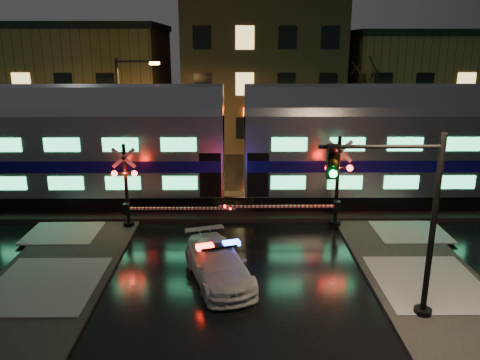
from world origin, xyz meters
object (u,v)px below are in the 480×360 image
crossing_signal_right (329,191)px  police_car (218,264)px  traffic_light (403,225)px  streetlight (124,114)px  crossing_signal_left (135,195)px

crossing_signal_right → police_car: bearing=-134.4°
traffic_light → crossing_signal_right: bearing=105.0°
police_car → traffic_light: traffic_light is taller
police_car → streetlight: (-5.63, 11.50, 3.53)m
streetlight → traffic_light: bearing=-51.7°
crossing_signal_left → streetlight: bearing=105.0°
crossing_signal_left → crossing_signal_right: bearing=0.0°
crossing_signal_right → crossing_signal_left: 8.54m
crossing_signal_left → streetlight: size_ratio=0.75×
crossing_signal_right → traffic_light: 7.33m
police_car → streetlight: 13.28m
traffic_light → crossing_signal_left: bearing=151.8°
traffic_light → police_car: bearing=165.8°
crossing_signal_right → traffic_light: traffic_light is taller
crossing_signal_right → streetlight: (-10.34, 6.69, 2.44)m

